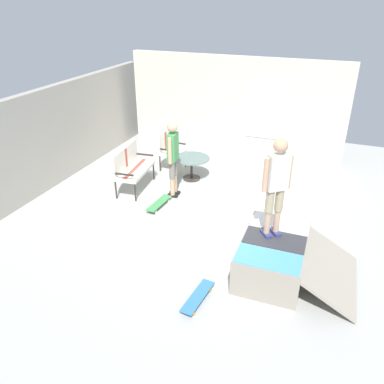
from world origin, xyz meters
The scene contains 11 objects.
ground_plane centered at (0.00, 0.00, -0.05)m, with size 12.00×12.00×0.10m, color #A8A8A3.
back_wall_cinderblock centered at (0.00, 4.00, 1.15)m, with size 9.00×0.20×2.30m.
house_facade centered at (3.80, 0.49, 1.37)m, with size 0.23×6.00×2.73m.
skate_ramp centered at (-1.07, -1.66, 0.32)m, with size 1.64×1.88×0.64m.
patio_bench centered at (0.79, 2.11, 0.62)m, with size 1.30×0.68×1.02m.
patio_chair_near_house centered at (2.19, 1.76, 0.61)m, with size 0.66×0.59×1.02m.
patio_table centered at (1.80, 0.96, 0.40)m, with size 0.90×0.90×0.57m.
person_watching centered at (0.83, 1.02, 1.04)m, with size 0.48×0.27×1.76m.
person_skater centered at (-0.94, -1.53, 1.61)m, with size 0.36×0.39×1.67m.
skateboard_by_bench centered at (0.21, 1.10, 0.08)m, with size 0.81×0.26×0.10m.
skateboard_spare centered at (-2.21, -0.72, 0.08)m, with size 0.82×0.29×0.10m.
Camera 1 is at (-6.36, -2.27, 4.18)m, focal length 35.96 mm.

